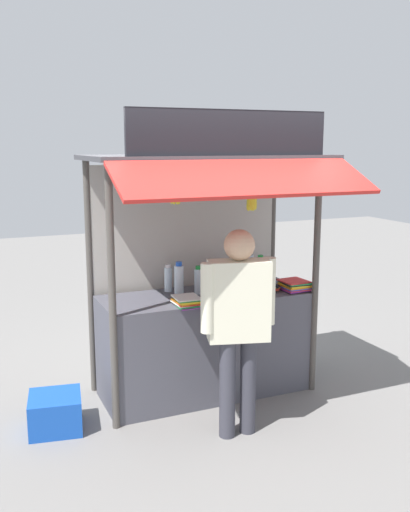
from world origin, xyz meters
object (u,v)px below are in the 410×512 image
water_bottle_front_left (228,278)px  plastic_crate (55,412)px  water_bottle_back_left (198,281)px  magazine_stack_right (246,295)px  banana_bunch_inner_right (251,201)px  water_bottle_far_right (249,268)px  vendor_person (239,314)px  water_bottle_mid_right (260,271)px  magazine_stack_mid_left (188,301)px  magazine_stack_back_right (263,286)px  magazine_stack_far_left (295,285)px  banana_bunch_leftmost (175,195)px  water_bottle_rear_center (168,279)px  water_bottle_front_right (179,280)px

water_bottle_front_left → plastic_crate: bearing=-172.3°
water_bottle_back_left → water_bottle_front_left: (0.29, -0.02, -0.00)m
water_bottle_front_left → magazine_stack_right: 0.29m
banana_bunch_inner_right → plastic_crate: bearing=170.5°
water_bottle_far_right → vendor_person: vendor_person is taller
banana_bunch_inner_right → water_bottle_mid_right: bearing=54.5°
magazine_stack_mid_left → magazine_stack_back_right: 0.87m
plastic_crate → water_bottle_far_right: bearing=12.3°
water_bottle_far_right → magazine_stack_back_right: size_ratio=1.05×
water_bottle_front_left → magazine_stack_far_left: water_bottle_front_left is taller
water_bottle_front_left → banana_bunch_inner_right: (-0.03, -0.49, 0.75)m
magazine_stack_right → plastic_crate: 1.86m
water_bottle_far_right → vendor_person: size_ratio=0.19×
magazine_stack_mid_left → magazine_stack_right: magazine_stack_mid_left is taller
magazine_stack_right → banana_bunch_leftmost: (-0.74, -0.21, 0.91)m
vendor_person → plastic_crate: bearing=169.4°
vendor_person → magazine_stack_back_right: bearing=66.0°
magazine_stack_far_left → banana_bunch_inner_right: (-0.60, -0.26, 0.82)m
water_bottle_rear_center → water_bottle_front_left: water_bottle_front_left is taller
water_bottle_mid_right → banana_bunch_leftmost: 1.47m
water_bottle_front_left → magazine_stack_right: size_ratio=0.78×
water_bottle_rear_center → banana_bunch_leftmost: 1.08m
water_bottle_far_right → banana_bunch_inner_right: size_ratio=0.99×
magazine_stack_mid_left → magazine_stack_far_left: magazine_stack_far_left is taller
water_bottle_far_right → magazine_stack_back_right: water_bottle_far_right is taller
water_bottle_back_left → banana_bunch_inner_right: banana_bunch_inner_right is taller
water_bottle_back_left → water_bottle_front_right: size_ratio=0.85×
banana_bunch_leftmost → plastic_crate: 1.98m
water_bottle_back_left → magazine_stack_back_right: water_bottle_back_left is taller
magazine_stack_right → banana_bunch_leftmost: banana_bunch_leftmost is taller
magazine_stack_far_left → vendor_person: vendor_person is taller
water_bottle_rear_center → magazine_stack_mid_left: water_bottle_rear_center is taller
water_bottle_mid_right → banana_bunch_inner_right: size_ratio=0.90×
water_bottle_mid_right → banana_bunch_inner_right: banana_bunch_inner_right is taller
banana_bunch_inner_right → plastic_crate: banana_bunch_inner_right is taller
magazine_stack_mid_left → magazine_stack_far_left: bearing=4.4°
water_bottle_mid_right → water_bottle_far_right: size_ratio=0.91×
water_bottle_far_right → magazine_stack_right: water_bottle_far_right is taller
water_bottle_back_left → magazine_stack_back_right: size_ratio=0.86×
banana_bunch_inner_right → banana_bunch_leftmost: bearing=179.9°
water_bottle_far_right → magazine_stack_far_left: 0.51m
water_bottle_front_left → banana_bunch_inner_right: 0.90m
magazine_stack_right → magazine_stack_mid_left: bearing=-176.2°
water_bottle_back_left → banana_bunch_inner_right: 0.94m
water_bottle_front_right → banana_bunch_leftmost: (-0.22, -0.52, 0.80)m
water_bottle_front_left → water_bottle_rear_center: bearing=158.9°
water_bottle_rear_center → water_bottle_mid_right: bearing=-5.6°
magazine_stack_right → vendor_person: (-0.38, -0.59, 0.03)m
banana_bunch_leftmost → vendor_person: 1.02m
magazine_stack_back_right → banana_bunch_inner_right: banana_bunch_inner_right is taller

